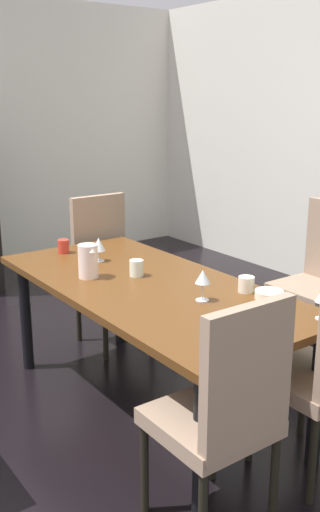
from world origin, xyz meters
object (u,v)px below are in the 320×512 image
Objects in this scene: wine_glass_west at (99,245)px; cup_center at (137,268)px; pitcher_front at (88,261)px; cup_south at (246,284)px; chair_right_near at (225,409)px; dining_table at (149,297)px; chair_left_far at (107,265)px; wine_glass_right at (203,278)px; chair_head_far at (320,272)px; serving_bowl_corner at (269,295)px; cup_left at (63,246)px.

wine_glass_west is 0.39m from cup_center.
wine_glass_west is 0.33m from pitcher_front.
cup_south is at bearing 19.31° from wine_glass_west.
chair_right_near is 1.28m from pitcher_front.
dining_table is 1.86× the size of chair_left_far.
pitcher_front is (-0.66, -0.27, -0.02)m from wine_glass_right.
cup_south is at bearing 82.96° from wine_glass_right.
chair_right_near is 6.50× the size of wine_glass_right.
dining_table is at bearing 72.17° from chair_right_near.
chair_right_near is at bearing -4.48° from pitcher_front.
chair_head_far is at bearing 82.11° from cup_center.
chair_head_far reaches higher than serving_bowl_corner.
cup_center is at bearing -154.49° from serving_bowl_corner.
cup_left is at bearing -173.76° from dining_table.
chair_left_far is 0.48m from cup_left.
cup_left reaches higher than serving_bowl_corner.
wine_glass_west is (-0.53, -0.00, 0.18)m from dining_table.
pitcher_front is (-0.69, -0.54, 0.05)m from cup_south.
pitcher_front is (-0.28, -0.21, 0.18)m from dining_table.
cup_center is (-0.15, 0.02, 0.13)m from dining_table.
chair_head_far is at bearing 59.50° from cup_left.
chair_left_far is at bearing 108.58° from cup_left.
cup_left is at bearing -172.75° from wine_glass_right.
wine_glass_west is (0.43, -0.31, 0.28)m from chair_left_far.
serving_bowl_corner is at bearing 25.51° from cup_center.
cup_south is 0.88m from pitcher_front.
cup_center reaches higher than cup_south.
dining_table is at bearing 72.21° from chair_left_far.
pitcher_front is (-0.32, -1.60, 0.28)m from chair_head_far.
pitcher_front reaches higher than wine_glass_west.
chair_head_far is at bearing 137.02° from chair_left_far.
dining_table is 1.39m from chair_head_far.
chair_head_far is at bearing 116.01° from serving_bowl_corner.
wine_glass_right reaches higher than wine_glass_west.
chair_right_near is 0.76m from wine_glass_right.
chair_head_far is 1.14m from cup_south.
cup_south is (-0.14, -0.02, 0.02)m from serving_bowl_corner.
wine_glass_west is at bearing -161.90° from serving_bowl_corner.
cup_center is at bearing 9.23° from cup_left.
pitcher_front is at bearing 85.52° from chair_right_near.
chair_left_far is (-0.96, 0.31, -0.10)m from dining_table.
chair_left_far is 7.11× the size of wine_glass_west.
chair_head_far reaches higher than wine_glass_west.
cup_left is 0.94× the size of cup_center.
chair_head_far is 1.40m from wine_glass_right.
wine_glass_right reaches higher than cup_center.
dining_table is 0.84m from cup_left.
cup_south is 0.64m from cup_center.
wine_glass_right is 0.71m from pitcher_front.
chair_left_far is at bearing -178.37° from serving_bowl_corner.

